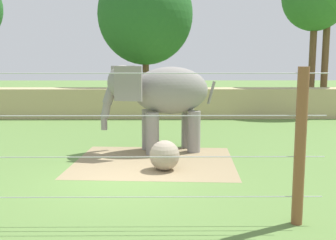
# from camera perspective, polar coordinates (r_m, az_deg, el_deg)

# --- Properties ---
(ground_plane) EXTENTS (120.00, 120.00, 0.00)m
(ground_plane) POSITION_cam_1_polar(r_m,az_deg,el_deg) (11.55, -6.52, -8.49)
(ground_plane) COLOR #5B7F3D
(dirt_patch) EXTENTS (5.55, 4.83, 0.01)m
(dirt_patch) POSITION_cam_1_polar(r_m,az_deg,el_deg) (13.55, -1.96, -5.90)
(dirt_patch) COLOR #937F5B
(dirt_patch) RESTS_ON ground
(embankment_wall) EXTENTS (36.00, 1.80, 1.74)m
(embankment_wall) POSITION_cam_1_polar(r_m,az_deg,el_deg) (24.14, -3.37, 2.46)
(embankment_wall) COLOR tan
(embankment_wall) RESTS_ON ground
(elephant) EXTENTS (4.25, 2.21, 3.20)m
(elephant) POSITION_cam_1_polar(r_m,az_deg,el_deg) (14.79, -0.86, 3.62)
(elephant) COLOR gray
(elephant) RESTS_ON ground
(enrichment_ball) EXTENTS (0.93, 0.93, 0.93)m
(enrichment_ball) POSITION_cam_1_polar(r_m,az_deg,el_deg) (12.40, -0.49, -5.03)
(enrichment_ball) COLOR gray
(enrichment_ball) RESTS_ON ground
(cable_fence) EXTENTS (8.87, 0.23, 3.23)m
(cable_fence) POSITION_cam_1_polar(r_m,az_deg,el_deg) (8.17, -8.95, -3.83)
(cable_fence) COLOR brown
(cable_fence) RESTS_ON ground
(tree_left_of_centre) EXTENTS (6.40, 6.40, 9.80)m
(tree_left_of_centre) POSITION_cam_1_polar(r_m,az_deg,el_deg) (28.04, -3.24, 14.66)
(tree_left_of_centre) COLOR brown
(tree_left_of_centre) RESTS_ON ground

